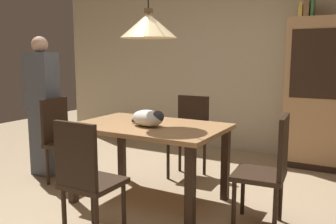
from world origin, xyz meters
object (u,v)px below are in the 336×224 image
Objects in this scene: chair_right_side at (269,167)px; person_standing at (43,107)px; chair_left_side at (63,137)px; book_brown_thick at (308,8)px; chair_near_front at (86,176)px; cat_sleeping at (149,118)px; book_yellow_short at (302,10)px; book_green_slim at (313,6)px; dining_table at (149,135)px; chair_far_back at (190,132)px; pendant_lamp at (148,25)px; hutch_bookcase at (334,97)px.

chair_right_side is 0.58× the size of person_standing.
chair_left_side is 3.88× the size of book_brown_thick.
chair_near_front is 1.80m from person_standing.
chair_near_front and chair_left_side have the same top height.
book_yellow_short is at bearing 65.19° from cat_sleeping.
book_green_slim is at bearing 0.00° from book_yellow_short.
cat_sleeping is 1.55× the size of book_green_slim.
chair_far_back is (-0.00, 0.88, -0.14)m from dining_table.
pendant_lamp is 6.50× the size of book_yellow_short.
chair_far_back is 3.58× the size of book_green_slim.
pendant_lamp is (0.00, -0.00, 1.01)m from dining_table.
book_yellow_short is (-0.43, 0.00, 1.05)m from hutch_bookcase.
pendant_lamp is at bearing -90.00° from dining_table.
chair_far_back is at bearing -135.59° from book_green_slim.
dining_table is at bearing -89.75° from chair_far_back.
chair_right_side reaches higher than dining_table.
book_brown_thick is at bearing 42.18° from chair_left_side.
book_green_slim is at bearing 41.40° from chair_left_side.
cat_sleeping is at bearing -3.27° from chair_left_side.
chair_left_side is 3.33m from book_green_slim.
hutch_bookcase is 7.12× the size of book_green_slim.
cat_sleeping is 2.01× the size of book_yellow_short.
book_yellow_short is (0.98, 1.09, 1.43)m from chair_far_back.
person_standing is (-2.90, -1.90, -0.08)m from hutch_bookcase.
chair_right_side is (1.13, 0.01, -0.14)m from dining_table.
chair_left_side is 3.23m from hutch_bookcase.
hutch_bookcase is at bearing 37.86° from chair_left_side.
pendant_lamp is at bearing 0.19° from chair_left_side.
hutch_bookcase is 1.13m from book_green_slim.
chair_far_back is at bearing -132.04° from book_yellow_short.
cat_sleeping is 0.31× the size of pendant_lamp.
hutch_bookcase reaches higher than chair_left_side.
pendant_lamp is (0.00, -0.88, 1.15)m from chair_far_back.
chair_left_side is 0.72× the size of pendant_lamp.
chair_left_side is 2.31× the size of cat_sleeping.
hutch_bookcase is at bearing 37.66° from chair_far_back.
book_brown_thick is (1.05, 1.97, 1.31)m from dining_table.
chair_far_back and chair_left_side have the same top height.
book_brown_thick is 3.38m from person_standing.
book_brown_thick reaches higher than hutch_bookcase.
chair_right_side is 2.43m from book_yellow_short.
chair_left_side is at bearing -142.14° from hutch_bookcase.
pendant_lamp reaches higher than chair_right_side.
book_green_slim is at bearing 36.05° from person_standing.
person_standing is (-2.48, -1.90, -1.13)m from book_yellow_short.
pendant_lamp reaches higher than book_green_slim.
book_yellow_short is 0.83× the size of book_brown_thick.
person_standing is (-2.55, -1.90, -1.15)m from book_brown_thick.
chair_right_side is 1.14m from cat_sleeping.
book_yellow_short is 0.77× the size of book_green_slim.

